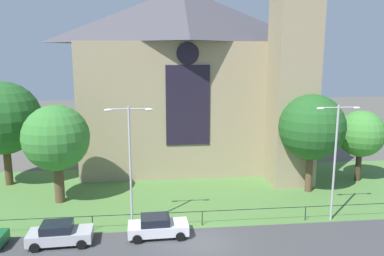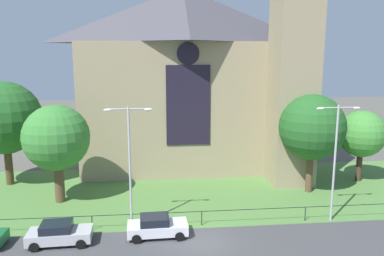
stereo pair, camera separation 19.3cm
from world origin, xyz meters
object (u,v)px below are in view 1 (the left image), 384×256
(tree_right_far, at_px, (361,134))
(streetlamp_near, at_px, (130,154))
(church_building, at_px, (190,77))
(tree_right_near, at_px, (312,127))
(tree_left_far, at_px, (4,118))
(streetlamp_far, at_px, (336,149))
(tree_left_near, at_px, (56,138))
(parked_car_silver, at_px, (60,234))
(parked_car_white, at_px, (157,226))

(tree_right_far, xyz_separation_m, streetlamp_near, (-22.48, -8.83, 0.85))
(church_building, relative_size, streetlamp_near, 2.85)
(tree_right_far, relative_size, tree_right_near, 0.79)
(tree_right_near, distance_m, tree_left_far, 29.17)
(streetlamp_near, distance_m, streetlamp_far, 15.28)
(tree_left_near, distance_m, tree_left_far, 8.09)
(streetlamp_far, xyz_separation_m, parked_car_silver, (-20.03, -1.76, -4.91))
(church_building, bearing_deg, streetlamp_near, -109.95)
(church_building, xyz_separation_m, streetlamp_near, (-5.97, -16.45, -4.55))
(tree_right_near, distance_m, parked_car_silver, 23.00)
(tree_left_near, distance_m, parked_car_white, 12.21)
(streetlamp_near, distance_m, parked_car_silver, 7.09)
(tree_left_near, bearing_deg, parked_car_white, -41.62)
(tree_right_far, height_order, streetlamp_near, streetlamp_near)
(tree_left_far, bearing_deg, streetlamp_near, -41.97)
(tree_left_near, height_order, tree_right_near, tree_right_near)
(tree_right_far, distance_m, tree_left_near, 29.14)
(tree_left_near, relative_size, streetlamp_far, 0.95)
(tree_left_near, xyz_separation_m, streetlamp_far, (21.80, -6.09, -0.02))
(church_building, distance_m, parked_car_white, 20.59)
(tree_left_far, bearing_deg, tree_left_near, -40.77)
(church_building, distance_m, tree_right_near, 14.96)
(streetlamp_near, bearing_deg, streetlamp_far, 0.00)
(church_building, xyz_separation_m, parked_car_white, (-4.14, -17.78, -9.53))
(tree_right_far, distance_m, tree_left_far, 35.22)
(church_building, relative_size, tree_left_near, 3.04)
(church_building, distance_m, streetlamp_near, 18.08)
(tree_left_near, bearing_deg, tree_right_far, 5.41)
(tree_right_near, height_order, streetlamp_near, tree_right_near)
(church_building, xyz_separation_m, tree_left_far, (-18.57, -5.12, -3.60))
(tree_left_near, bearing_deg, tree_right_near, 0.46)
(tree_right_far, distance_m, streetlamp_far, 11.42)
(streetlamp_near, relative_size, streetlamp_far, 1.01)
(tree_left_far, bearing_deg, tree_right_near, -9.99)
(tree_right_far, distance_m, parked_car_silver, 29.50)
(tree_right_near, relative_size, parked_car_white, 2.16)
(tree_right_far, bearing_deg, parked_car_silver, -158.74)
(tree_right_far, xyz_separation_m, streetlamp_far, (-7.20, -8.83, 0.79))
(tree_right_near, distance_m, streetlamp_far, 6.34)
(tree_right_far, relative_size, tree_left_far, 0.71)
(church_building, height_order, tree_right_far, church_building)
(tree_left_near, relative_size, parked_car_silver, 2.00)
(streetlamp_near, bearing_deg, tree_right_near, 21.25)
(tree_left_far, relative_size, parked_car_silver, 2.39)
(tree_right_near, height_order, parked_car_silver, tree_right_near)
(tree_left_far, xyz_separation_m, streetlamp_far, (27.88, -11.33, -1.02))
(church_building, xyz_separation_m, tree_right_near, (10.15, -10.18, -4.12))
(tree_left_far, height_order, streetlamp_far, tree_left_far)
(church_building, bearing_deg, tree_right_near, -45.09)
(streetlamp_far, bearing_deg, tree_right_far, 50.82)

